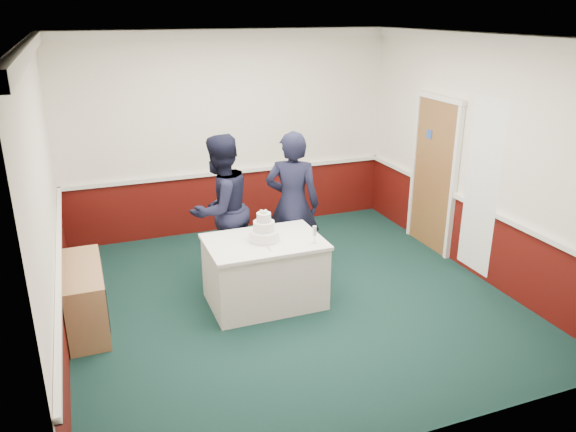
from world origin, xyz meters
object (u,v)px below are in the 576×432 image
object	(u,v)px
champagne_flute	(315,232)
cake_table	(265,271)
person_woman	(292,204)
wedding_cake	(264,231)
person_man	(221,209)
sideboard	(86,297)
cake_knife	(267,247)

from	to	relation	value
champagne_flute	cake_table	bearing A→B (deg)	150.75
cake_table	champagne_flute	bearing A→B (deg)	-29.25
champagne_flute	person_woman	distance (m)	0.94
cake_table	wedding_cake	size ratio (longest dim) A/B	3.63
cake_table	person_man	xyz separation A→B (m)	(-0.29, 0.81, 0.53)
wedding_cake	person_man	distance (m)	0.86
sideboard	champagne_flute	world-z (taller)	champagne_flute
person_man	person_woman	world-z (taller)	person_woman
sideboard	person_woman	world-z (taller)	person_woman
cake_knife	person_man	size ratio (longest dim) A/B	0.12
sideboard	wedding_cake	xyz separation A→B (m)	(1.97, -0.19, 0.55)
cake_table	person_woman	distance (m)	1.04
sideboard	wedding_cake	world-z (taller)	wedding_cake
person_woman	wedding_cake	bearing A→B (deg)	75.27
sideboard	champagne_flute	bearing A→B (deg)	-10.70
person_man	cake_knife	bearing A→B (deg)	74.26
cake_knife	champagne_flute	size ratio (longest dim) A/B	1.07
cake_table	wedding_cake	bearing A→B (deg)	90.00
wedding_cake	cake_knife	size ratio (longest dim) A/B	1.65
cake_knife	person_woman	bearing A→B (deg)	50.69
sideboard	person_woman	size ratio (longest dim) A/B	0.64
person_woman	sideboard	bearing A→B (deg)	38.14
cake_table	sideboard	bearing A→B (deg)	174.58
cake_knife	person_man	world-z (taller)	person_man
cake_table	wedding_cake	world-z (taller)	wedding_cake
sideboard	wedding_cake	distance (m)	2.05
sideboard	cake_table	world-z (taller)	cake_table
cake_table	person_man	size ratio (longest dim) A/B	0.71
sideboard	person_woman	xyz separation A→B (m)	(2.57, 0.46, 0.59)
person_man	cake_table	bearing A→B (deg)	79.51
cake_knife	person_woman	xyz separation A→B (m)	(0.63, 0.85, 0.15)
wedding_cake	cake_knife	world-z (taller)	wedding_cake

